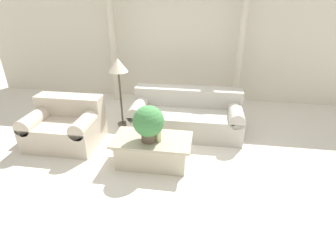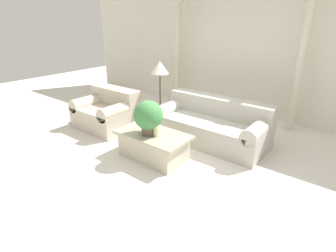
% 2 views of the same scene
% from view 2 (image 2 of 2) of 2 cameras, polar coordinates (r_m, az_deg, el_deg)
% --- Properties ---
extents(ground_plane, '(16.00, 16.00, 0.00)m').
position_cam_2_polar(ground_plane, '(4.86, 1.02, -4.73)').
color(ground_plane, silver).
extents(wall_back, '(10.00, 0.06, 3.20)m').
position_cam_2_polar(wall_back, '(6.64, 15.63, 16.36)').
color(wall_back, silver).
rests_on(wall_back, ground_plane).
extents(sofa_long, '(2.12, 0.98, 0.81)m').
position_cam_2_polar(sofa_long, '(5.08, 9.54, 0.37)').
color(sofa_long, '#B7B2A8').
rests_on(sofa_long, ground_plane).
extents(loveseat, '(1.23, 0.98, 0.81)m').
position_cam_2_polar(loveseat, '(5.83, -13.02, 3.14)').
color(loveseat, beige).
rests_on(loveseat, ground_plane).
extents(coffee_table, '(1.23, 0.69, 0.45)m').
position_cam_2_polar(coffee_table, '(4.44, -3.22, -4.17)').
color(coffee_table, beige).
rests_on(coffee_table, ground_plane).
extents(potted_plant, '(0.48, 0.48, 0.57)m').
position_cam_2_polar(potted_plant, '(4.21, -4.30, 2.15)').
color(potted_plant, brown).
rests_on(potted_plant, coffee_table).
extents(pillar_candle, '(0.08, 0.08, 0.20)m').
position_cam_2_polar(pillar_candle, '(4.20, -2.64, -1.06)').
color(pillar_candle, beige).
rests_on(pillar_candle, coffee_table).
extents(floor_lamp, '(0.38, 0.38, 1.39)m').
position_cam_2_polar(floor_lamp, '(5.62, -1.79, 11.94)').
color(floor_lamp, '#4C473D').
rests_on(floor_lamp, ground_plane).
extents(column_left, '(0.24, 0.24, 2.65)m').
position_cam_2_polar(column_left, '(7.04, 2.07, 15.43)').
color(column_left, beige).
rests_on(column_left, ground_plane).
extents(column_right, '(0.24, 0.24, 2.65)m').
position_cam_2_polar(column_right, '(5.82, 26.81, 11.60)').
color(column_right, beige).
rests_on(column_right, ground_plane).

